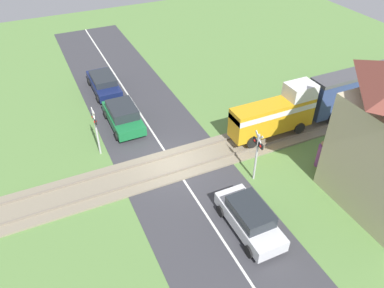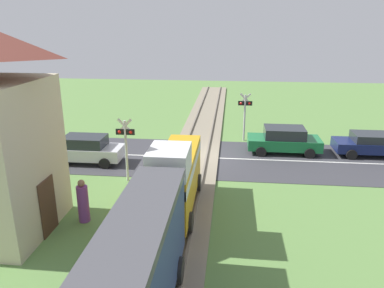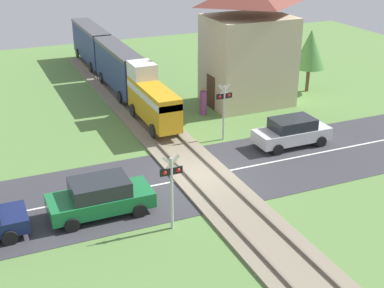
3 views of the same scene
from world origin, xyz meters
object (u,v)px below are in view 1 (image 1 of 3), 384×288
(car_near_crossing, at_px, (123,115))
(train, at_px, (370,86))
(car_behind_queue, at_px, (104,83))
(crossing_signal_east_approach, at_px, (257,150))
(crossing_signal_west_approach, at_px, (96,126))
(car_far_side, at_px, (250,218))
(pedestrian_by_station, at_px, (321,155))

(car_near_crossing, bearing_deg, train, 72.04)
(train, bearing_deg, car_behind_queue, -122.79)
(car_behind_queue, height_order, crossing_signal_east_approach, crossing_signal_east_approach)
(train, height_order, crossing_signal_west_approach, train)
(car_behind_queue, height_order, crossing_signal_west_approach, crossing_signal_west_approach)
(train, height_order, car_near_crossing, train)
(train, relative_size, car_far_side, 5.17)
(crossing_signal_east_approach, bearing_deg, pedestrian_by_station, 81.05)
(crossing_signal_west_approach, height_order, pedestrian_by_station, crossing_signal_west_approach)
(car_behind_queue, bearing_deg, crossing_signal_east_approach, 20.87)
(crossing_signal_east_approach, bearing_deg, train, 104.86)
(train, xyz_separation_m, car_behind_queue, (-10.34, -16.05, -1.17))
(car_near_crossing, xyz_separation_m, car_far_side, (11.08, 2.88, -0.01))
(car_near_crossing, relative_size, crossing_signal_east_approach, 1.34)
(train, xyz_separation_m, crossing_signal_west_approach, (-2.92, -18.22, 0.13))
(crossing_signal_west_approach, xyz_separation_m, crossing_signal_east_approach, (5.83, 7.23, 0.00))
(crossing_signal_west_approach, distance_m, crossing_signal_east_approach, 9.29)
(car_far_side, distance_m, crossing_signal_west_approach, 10.21)
(car_near_crossing, xyz_separation_m, car_behind_queue, (-5.14, 0.00, -0.09))
(train, relative_size, pedestrian_by_station, 12.10)
(train, relative_size, car_near_crossing, 4.99)
(crossing_signal_east_approach, distance_m, pedestrian_by_station, 4.25)
(car_far_side, height_order, crossing_signal_east_approach, crossing_signal_east_approach)
(car_far_side, xyz_separation_m, crossing_signal_east_approach, (-2.96, 2.18, 1.22))
(crossing_signal_west_approach, xyz_separation_m, pedestrian_by_station, (6.47, 11.26, -1.22))
(car_behind_queue, bearing_deg, crossing_signal_west_approach, -16.33)
(car_far_side, relative_size, car_behind_queue, 0.92)
(pedestrian_by_station, bearing_deg, crossing_signal_west_approach, -119.88)
(train, xyz_separation_m, pedestrian_by_station, (3.55, -6.97, -1.09))
(train, xyz_separation_m, crossing_signal_east_approach, (2.92, -10.99, 0.13))
(train, height_order, pedestrian_by_station, train)
(car_near_crossing, bearing_deg, crossing_signal_east_approach, 31.91)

